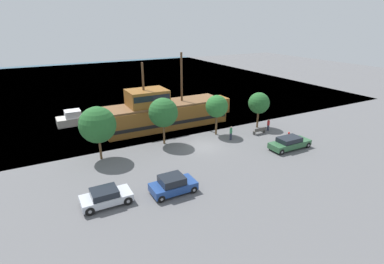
{
  "coord_description": "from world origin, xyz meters",
  "views": [
    {
      "loc": [
        -16.36,
        -27.49,
        13.71
      ],
      "look_at": [
        -0.49,
        2.0,
        1.2
      ],
      "focal_mm": 28.0,
      "sensor_mm": 36.0,
      "label": 1
    }
  ],
  "objects": [
    {
      "name": "tree_row_east",
      "position": [
        -11.23,
        2.26,
        3.79
      ],
      "size": [
        3.76,
        3.76,
        5.67
      ],
      "color": "brown",
      "rests_on": "ground_plane"
    },
    {
      "name": "tree_row_midwest",
      "position": [
        3.35,
        2.63,
        3.7
      ],
      "size": [
        2.8,
        2.8,
        5.11
      ],
      "color": "brown",
      "rests_on": "ground_plane"
    },
    {
      "name": "bench_promenade_east",
      "position": [
        8.35,
        0.1,
        0.44
      ],
      "size": [
        1.75,
        0.45,
        0.85
      ],
      "color": "#4C4742",
      "rests_on": "ground_plane"
    },
    {
      "name": "tree_row_west",
      "position": [
        9.75,
        2.24,
        3.41
      ],
      "size": [
        2.81,
        2.81,
        4.83
      ],
      "color": "brown",
      "rests_on": "ground_plane"
    },
    {
      "name": "water_surface",
      "position": [
        0.0,
        44.0,
        0.0
      ],
      "size": [
        80.0,
        80.0,
        0.0
      ],
      "primitive_type": "plane",
      "color": "#33566B",
      "rests_on": "ground"
    },
    {
      "name": "pirate_ship",
      "position": [
        -1.16,
        8.75,
        1.99
      ],
      "size": [
        18.11,
        4.85,
        9.8
      ],
      "color": "brown",
      "rests_on": "water_surface"
    },
    {
      "name": "moored_boat_dockside",
      "position": [
        8.03,
        14.86,
        0.71
      ],
      "size": [
        5.75,
        2.17,
        1.89
      ],
      "color": "silver",
      "rests_on": "water_surface"
    },
    {
      "name": "tree_row_mideast",
      "position": [
        -3.71,
        2.95,
        3.83
      ],
      "size": [
        3.39,
        3.39,
        5.53
      ],
      "color": "brown",
      "rests_on": "ground_plane"
    },
    {
      "name": "pedestrian_walking_far",
      "position": [
        3.92,
        0.21,
        0.89
      ],
      "size": [
        0.32,
        0.32,
        1.76
      ],
      "color": "#232838",
      "rests_on": "ground_plane"
    },
    {
      "name": "parked_car_curb_rear",
      "position": [
        -7.35,
        -7.34,
        0.75
      ],
      "size": [
        3.83,
        2.01,
        1.55
      ],
      "color": "navy",
      "rests_on": "ground_plane"
    },
    {
      "name": "pedestrian_walking_near",
      "position": [
        10.16,
        0.53,
        0.8
      ],
      "size": [
        0.32,
        0.32,
        1.58
      ],
      "color": "#232838",
      "rests_on": "ground_plane"
    },
    {
      "name": "ground_plane",
      "position": [
        0.0,
        0.0,
        0.0
      ],
      "size": [
        160.0,
        160.0,
        0.0
      ],
      "primitive_type": "plane",
      "color": "#5B5B5E"
    },
    {
      "name": "fire_hydrant",
      "position": [
        10.67,
        -2.66,
        0.41
      ],
      "size": [
        0.42,
        0.25,
        0.76
      ],
      "color": "red",
      "rests_on": "ground_plane"
    },
    {
      "name": "parked_car_curb_front",
      "position": [
        8.21,
        -5.18,
        0.7
      ],
      "size": [
        4.99,
        1.91,
        1.4
      ],
      "color": "#2D5B38",
      "rests_on": "ground_plane"
    },
    {
      "name": "moored_boat_outer",
      "position": [
        -11.78,
        15.54,
        0.75
      ],
      "size": [
        5.2,
        2.47,
        2.0
      ],
      "color": "#B7B2A8",
      "rests_on": "water_surface"
    },
    {
      "name": "parked_car_curb_mid",
      "position": [
        -12.73,
        -6.41,
        0.69
      ],
      "size": [
        3.91,
        1.99,
        1.35
      ],
      "color": "#B7BCC6",
      "rests_on": "ground_plane"
    }
  ]
}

